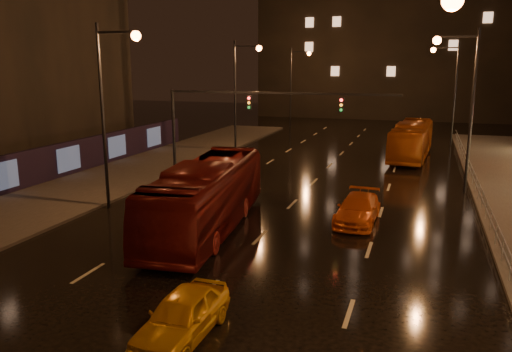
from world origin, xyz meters
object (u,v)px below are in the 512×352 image
Objects in this scene: bus_red at (207,196)px; bus_curb at (411,140)px; taxi_far at (358,209)px; taxi_near at (182,315)px.

bus_curb is (8.78, 23.15, -0.12)m from bus_red.
bus_red is 7.69m from taxi_far.
taxi_near is at bearing -76.90° from bus_red.
taxi_far is (3.43, 12.81, -0.01)m from taxi_near.
taxi_near is 13.27m from taxi_far.
taxi_far is (-2.00, -19.66, -0.88)m from bus_curb.
bus_curb is 2.76× the size of taxi_near.
taxi_far is at bearing 20.55° from bus_red.
taxi_near reaches higher than taxi_far.
taxi_far is (6.78, 3.49, -1.00)m from bus_red.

